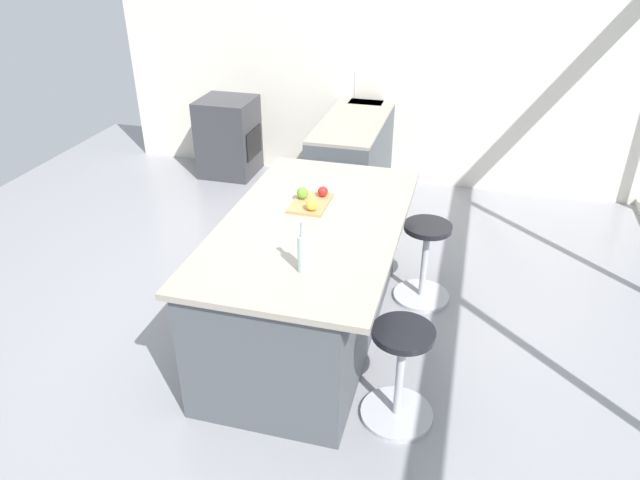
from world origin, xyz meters
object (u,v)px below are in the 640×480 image
(apple_green, at_px, (302,193))
(apple_red, at_px, (323,192))
(kitchen_island, at_px, (306,278))
(water_bottle, at_px, (303,252))
(cutting_board, at_px, (311,203))
(stool_middle, at_px, (400,377))
(apple_yellow, at_px, (312,205))
(stool_by_window, at_px, (424,264))
(oven_range, at_px, (229,137))

(apple_green, bearing_deg, apple_red, 118.45)
(kitchen_island, xyz_separation_m, water_bottle, (0.61, 0.16, 0.58))
(kitchen_island, relative_size, cutting_board, 5.74)
(stool_middle, xyz_separation_m, apple_yellow, (-0.76, -0.74, 0.67))
(stool_by_window, xyz_separation_m, apple_yellow, (0.54, -0.74, 0.67))
(stool_middle, bearing_deg, kitchen_island, -130.78)
(stool_by_window, distance_m, cutting_board, 1.09)
(oven_range, xyz_separation_m, stool_by_window, (2.01, 2.46, -0.13))
(apple_yellow, distance_m, apple_green, 0.20)
(oven_range, height_order, kitchen_island, kitchen_island)
(oven_range, height_order, apple_red, apple_red)
(apple_green, bearing_deg, apple_yellow, 35.81)
(apple_yellow, bearing_deg, water_bottle, 12.05)
(kitchen_island, xyz_separation_m, apple_red, (-0.34, 0.03, 0.51))
(apple_green, bearing_deg, water_bottle, 17.03)
(kitchen_island, height_order, stool_by_window, kitchen_island)
(stool_by_window, relative_size, apple_yellow, 7.85)
(stool_middle, bearing_deg, apple_red, -143.72)
(stool_middle, distance_m, apple_yellow, 1.26)
(kitchen_island, distance_m, apple_yellow, 0.53)
(apple_red, bearing_deg, apple_yellow, -3.74)
(stool_middle, relative_size, apple_green, 7.92)
(oven_range, bearing_deg, apple_red, 36.70)
(apple_yellow, distance_m, apple_red, 0.23)
(cutting_board, height_order, water_bottle, water_bottle)
(kitchen_island, relative_size, stool_middle, 3.17)
(kitchen_island, bearing_deg, stool_middle, 49.22)
(apple_yellow, distance_m, water_bottle, 0.74)
(oven_range, xyz_separation_m, water_bottle, (3.26, 1.86, 0.60))
(oven_range, bearing_deg, kitchen_island, 32.60)
(water_bottle, bearing_deg, stool_middle, 85.56)
(apple_yellow, bearing_deg, oven_range, -146.11)
(kitchen_island, height_order, apple_red, apple_red)
(oven_range, bearing_deg, apple_green, 33.76)
(oven_range, relative_size, apple_red, 12.04)
(stool_middle, bearing_deg, oven_range, -143.43)
(oven_range, height_order, water_bottle, water_bottle)
(cutting_board, height_order, apple_green, apple_green)
(cutting_board, distance_m, apple_red, 0.13)
(cutting_board, bearing_deg, stool_middle, 41.69)
(apple_yellow, bearing_deg, stool_middle, 44.31)
(cutting_board, xyz_separation_m, apple_green, (-0.04, -0.07, 0.05))
(apple_yellow, relative_size, water_bottle, 0.27)
(stool_by_window, relative_size, cutting_board, 1.81)
(stool_by_window, bearing_deg, oven_range, -129.24)
(oven_range, relative_size, apple_yellow, 10.56)
(oven_range, relative_size, cutting_board, 2.43)
(cutting_board, bearing_deg, water_bottle, 13.18)
(stool_by_window, xyz_separation_m, water_bottle, (1.26, -0.59, 0.73))
(cutting_board, bearing_deg, kitchen_island, 7.97)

